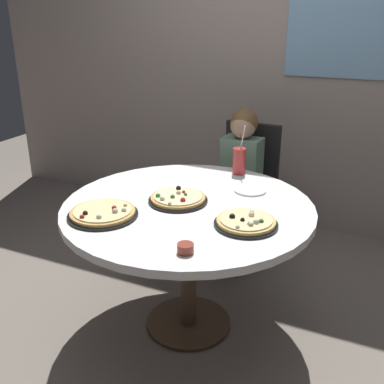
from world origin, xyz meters
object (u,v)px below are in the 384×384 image
(chair_wooden, at_px, (246,183))
(pizza_cheese, at_px, (246,222))
(plate_small, at_px, (250,190))
(soda_cup, at_px, (239,161))
(pizza_pepperoni, at_px, (103,213))
(diner_child, at_px, (236,198))
(sauce_bowl, at_px, (185,248))
(pizza_veggie, at_px, (178,199))
(dining_table, at_px, (188,220))

(chair_wooden, distance_m, pizza_cheese, 1.17)
(plate_small, bearing_deg, soda_cup, 121.52)
(pizza_pepperoni, bearing_deg, plate_small, 48.17)
(chair_wooden, relative_size, soda_cup, 3.10)
(pizza_pepperoni, xyz_separation_m, soda_cup, (0.40, 0.86, 0.06))
(pizza_cheese, xyz_separation_m, pizza_pepperoni, (-0.66, -0.19, -0.00))
(pizza_pepperoni, bearing_deg, diner_child, 74.26)
(sauce_bowl, bearing_deg, pizza_pepperoni, 163.17)
(pizza_veggie, distance_m, pizza_pepperoni, 0.40)
(dining_table, relative_size, diner_child, 1.20)
(chair_wooden, distance_m, soda_cup, 0.52)
(pizza_pepperoni, distance_m, plate_small, 0.82)
(soda_cup, bearing_deg, plate_small, -58.48)
(diner_child, xyz_separation_m, plate_small, (0.24, -0.48, 0.27))
(pizza_cheese, bearing_deg, diner_child, 111.28)
(chair_wooden, relative_size, pizza_cheese, 3.18)
(sauce_bowl, relative_size, plate_small, 0.39)
(diner_child, distance_m, sauce_bowl, 1.30)
(diner_child, bearing_deg, chair_wooden, 86.70)
(chair_wooden, relative_size, pizza_pepperoni, 2.78)
(dining_table, height_order, soda_cup, soda_cup)
(diner_child, relative_size, pizza_cheese, 3.62)
(pizza_cheese, bearing_deg, soda_cup, 111.55)
(dining_table, bearing_deg, sauce_bowl, -66.32)
(dining_table, xyz_separation_m, soda_cup, (0.08, 0.56, 0.17))
(sauce_bowl, distance_m, plate_small, 0.77)
(dining_table, relative_size, plate_small, 7.21)
(chair_wooden, xyz_separation_m, pizza_pepperoni, (-0.32, -1.28, 0.24))
(chair_wooden, height_order, pizza_veggie, chair_wooden)
(dining_table, height_order, plate_small, plate_small)
(chair_wooden, distance_m, pizza_veggie, 1.00)
(diner_child, bearing_deg, plate_small, -63.60)
(diner_child, xyz_separation_m, pizza_pepperoni, (-0.31, -1.10, 0.28))
(pizza_cheese, height_order, sauce_bowl, pizza_cheese)
(pizza_veggie, relative_size, soda_cup, 1.01)
(pizza_veggie, bearing_deg, plate_small, 45.08)
(dining_table, distance_m, soda_cup, 0.59)
(diner_child, height_order, pizza_veggie, diner_child)
(chair_wooden, height_order, diner_child, diner_child)
(dining_table, bearing_deg, pizza_cheese, -17.86)
(pizza_pepperoni, bearing_deg, sauce_bowl, -16.83)
(dining_table, xyz_separation_m, chair_wooden, (0.01, 0.98, -0.13))
(diner_child, relative_size, sauce_bowl, 15.46)
(soda_cup, relative_size, sauce_bowl, 4.38)
(pizza_veggie, bearing_deg, dining_table, -10.28)
(pizza_pepperoni, xyz_separation_m, plate_small, (0.55, 0.61, -0.01))
(pizza_pepperoni, height_order, sauce_bowl, pizza_pepperoni)
(soda_cup, xyz_separation_m, sauce_bowl, (0.12, -1.02, -0.06))
(pizza_veggie, bearing_deg, chair_wooden, 85.89)
(diner_child, height_order, pizza_cheese, diner_child)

